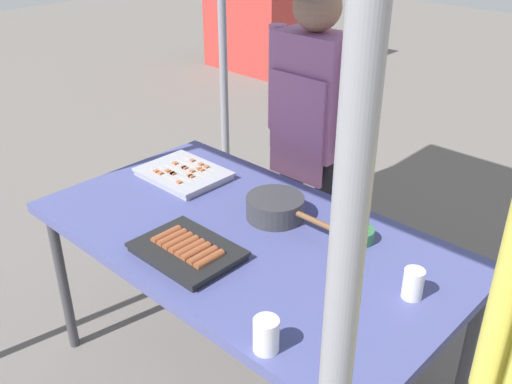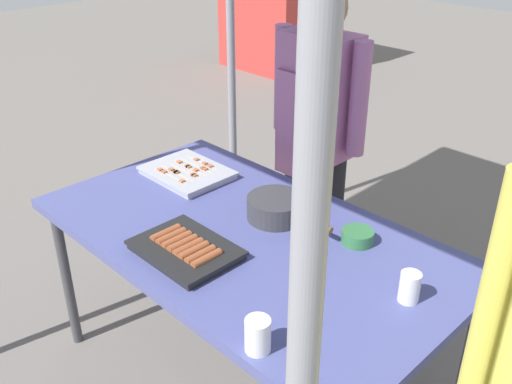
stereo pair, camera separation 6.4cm
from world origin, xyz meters
TOP-DOWN VIEW (x-y plane):
  - ground_plane at (0.00, 0.00)m, footprint 18.00×18.00m
  - stall_table at (0.00, 0.00)m, footprint 1.60×0.90m
  - tray_grilled_sausages at (-0.05, -0.25)m, footprint 0.36×0.26m
  - tray_meat_skewers at (-0.52, 0.14)m, footprint 0.37×0.28m
  - cooking_wok at (0.00, 0.16)m, footprint 0.38×0.22m
  - condiment_bowl at (0.33, 0.24)m, footprint 0.12×0.12m
  - drink_cup_near_edge at (0.46, -0.40)m, footprint 0.07×0.07m
  - drink_cup_by_wok at (0.63, 0.08)m, footprint 0.06×0.06m
  - vendor_woman at (-0.26, 0.70)m, footprint 0.52×0.23m

SIDE VIEW (x-z plane):
  - ground_plane at x=0.00m, z-range 0.00..0.00m
  - stall_table at x=0.00m, z-range 0.32..1.07m
  - tray_meat_skewers at x=-0.52m, z-range 0.75..0.79m
  - tray_grilled_sausages at x=-0.05m, z-range 0.75..0.79m
  - condiment_bowl at x=0.33m, z-range 0.75..0.80m
  - cooking_wok at x=0.00m, z-range 0.75..0.84m
  - drink_cup_by_wok at x=0.63m, z-range 0.75..0.85m
  - drink_cup_near_edge at x=0.46m, z-range 0.75..0.85m
  - vendor_woman at x=-0.26m, z-range 0.14..1.67m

